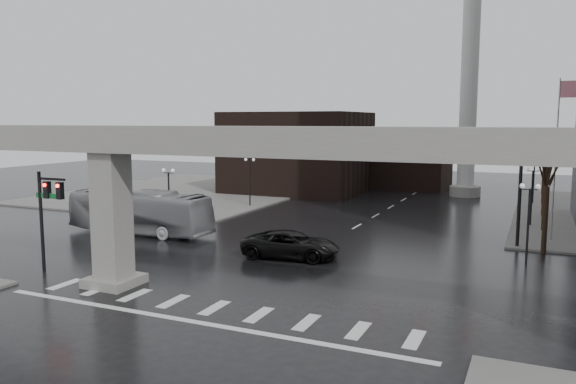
% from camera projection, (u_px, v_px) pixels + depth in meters
% --- Properties ---
extents(ground, '(160.00, 160.00, 0.00)m').
position_uv_depth(ground, '(225.00, 302.00, 27.92)').
color(ground, black).
rests_on(ground, ground).
extents(sidewalk_nw, '(28.00, 36.00, 0.15)m').
position_uv_depth(sidewalk_nw, '(192.00, 191.00, 71.05)').
color(sidewalk_nw, slate).
rests_on(sidewalk_nw, ground).
extents(elevated_guideway, '(48.00, 2.60, 8.70)m').
position_uv_depth(elevated_guideway, '(246.00, 165.00, 26.54)').
color(elevated_guideway, gray).
rests_on(elevated_guideway, ground).
extents(building_far_left, '(16.00, 14.00, 10.00)m').
position_uv_depth(building_far_left, '(298.00, 152.00, 70.98)').
color(building_far_left, black).
rests_on(building_far_left, ground).
extents(building_far_mid, '(10.00, 10.00, 8.00)m').
position_uv_depth(building_far_mid, '(409.00, 158.00, 75.29)').
color(building_far_mid, black).
rests_on(building_far_mid, ground).
extents(smokestack, '(3.60, 3.60, 30.00)m').
position_uv_depth(smokestack, '(469.00, 83.00, 65.43)').
color(smokestack, beige).
rests_on(smokestack, ground).
extents(signal_mast_arm, '(12.12, 0.43, 8.00)m').
position_uv_depth(signal_mast_arm, '(464.00, 164.00, 40.54)').
color(signal_mast_arm, black).
rests_on(signal_mast_arm, ground).
extents(signal_left_pole, '(2.30, 0.30, 6.00)m').
position_uv_depth(signal_left_pole, '(47.00, 205.00, 32.83)').
color(signal_left_pole, black).
rests_on(signal_left_pole, ground).
extents(flagpole_assembly, '(2.06, 0.12, 12.00)m').
position_uv_depth(flagpole_assembly, '(561.00, 140.00, 40.67)').
color(flagpole_assembly, silver).
rests_on(flagpole_assembly, ground).
extents(lamp_right_0, '(1.22, 0.32, 5.11)m').
position_uv_depth(lamp_right_0, '(529.00, 210.00, 34.67)').
color(lamp_right_0, black).
rests_on(lamp_right_0, ground).
extents(lamp_right_1, '(1.22, 0.32, 5.11)m').
position_uv_depth(lamp_right_1, '(532.00, 186.00, 47.34)').
color(lamp_right_1, black).
rests_on(lamp_right_1, ground).
extents(lamp_right_2, '(1.22, 0.32, 5.11)m').
position_uv_depth(lamp_right_2, '(534.00, 172.00, 60.01)').
color(lamp_right_2, black).
rests_on(lamp_right_2, ground).
extents(lamp_left_0, '(1.22, 0.32, 5.11)m').
position_uv_depth(lamp_left_0, '(169.00, 189.00, 45.63)').
color(lamp_left_0, black).
rests_on(lamp_left_0, ground).
extents(lamp_left_1, '(1.22, 0.32, 5.11)m').
position_uv_depth(lamp_left_1, '(250.00, 174.00, 58.30)').
color(lamp_left_1, black).
rests_on(lamp_left_1, ground).
extents(lamp_left_2, '(1.22, 0.32, 5.11)m').
position_uv_depth(lamp_left_2, '(302.00, 164.00, 70.97)').
color(lamp_left_2, black).
rests_on(lamp_left_2, ground).
extents(tree_right_0, '(1.09, 1.58, 7.50)m').
position_uv_depth(tree_right_0, '(546.00, 212.00, 37.97)').
color(tree_right_0, black).
rests_on(tree_right_0, ground).
extents(tree_right_1, '(1.09, 1.61, 7.67)m').
position_uv_depth(tree_right_1, '(545.00, 197.00, 45.20)').
color(tree_right_1, black).
rests_on(tree_right_1, ground).
extents(tree_right_2, '(1.10, 1.63, 7.85)m').
position_uv_depth(tree_right_2, '(545.00, 186.00, 52.43)').
color(tree_right_2, black).
rests_on(tree_right_2, ground).
extents(tree_right_3, '(1.11, 1.66, 8.02)m').
position_uv_depth(tree_right_3, '(544.00, 177.00, 59.67)').
color(tree_right_3, black).
rests_on(tree_right_3, ground).
extents(tree_right_4, '(1.12, 1.69, 8.19)m').
position_uv_depth(tree_right_4, '(544.00, 171.00, 66.90)').
color(tree_right_4, black).
rests_on(tree_right_4, ground).
extents(pickup_truck, '(6.73, 3.78, 1.78)m').
position_uv_depth(pickup_truck, '(291.00, 245.00, 36.76)').
color(pickup_truck, black).
rests_on(pickup_truck, ground).
extents(city_bus, '(12.52, 3.20, 3.47)m').
position_uv_depth(city_bus, '(140.00, 212.00, 44.62)').
color(city_bus, '#949397').
rests_on(city_bus, ground).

